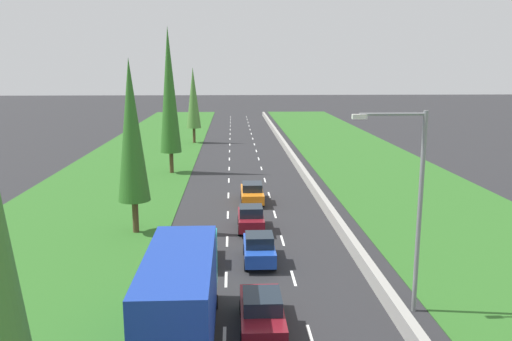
{
  "coord_description": "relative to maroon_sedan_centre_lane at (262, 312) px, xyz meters",
  "views": [
    {
      "loc": [
        -1.35,
        1.72,
        10.76
      ],
      "look_at": [
        0.84,
        49.89,
        1.19
      ],
      "focal_mm": 36.51,
      "sensor_mm": 36.0,
      "label": 1
    }
  ],
  "objects": [
    {
      "name": "maroon_hatchback_centre_lane",
      "position": [
        0.03,
        13.57,
        0.02
      ],
      "size": [
        1.74,
        3.9,
        1.72
      ],
      "color": "maroon",
      "rests_on": "ground"
    },
    {
      "name": "ground_plane",
      "position": [
        0.2,
        38.3,
        -0.81
      ],
      "size": [
        300.0,
        300.0,
        0.0
      ],
      "primitive_type": "plane",
      "color": "#28282B",
      "rests_on": "ground"
    },
    {
      "name": "orange_sedan_centre_lane_sixth",
      "position": [
        0.39,
        20.87,
        0.0
      ],
      "size": [
        1.82,
        4.5,
        1.64
      ],
      "color": "orange",
      "rests_on": "ground"
    },
    {
      "name": "poplar_tree_second",
      "position": [
        -7.6,
        13.4,
        5.94
      ],
      "size": [
        2.08,
        2.08,
        11.4
      ],
      "color": "#4C3823",
      "rests_on": "ground"
    },
    {
      "name": "blue_hatchback_centre_lane_fourth",
      "position": [
        0.28,
        7.63,
        0.02
      ],
      "size": [
        1.74,
        3.9,
        1.72
      ],
      "color": "#1E47B7",
      "rests_on": "ground"
    },
    {
      "name": "grass_verge_right",
      "position": [
        14.55,
        38.3,
        -0.79
      ],
      "size": [
        14.0,
        140.0,
        0.04
      ],
      "primitive_type": "cube",
      "color": "#2D6623",
      "rests_on": "ground"
    },
    {
      "name": "poplar_tree_fourth",
      "position": [
        -6.71,
        55.18,
        5.64
      ],
      "size": [
        2.07,
        2.07,
        10.8
      ],
      "color": "#4C3823",
      "rests_on": "ground"
    },
    {
      "name": "street_light_mast",
      "position": [
        6.58,
        1.42,
        4.42
      ],
      "size": [
        3.2,
        0.28,
        9.0
      ],
      "color": "gray",
      "rests_on": "ground"
    },
    {
      "name": "blue_box_truck_left_lane",
      "position": [
        -3.12,
        -1.47,
        1.37
      ],
      "size": [
        2.46,
        9.4,
        4.18
      ],
      "color": "black",
      "rests_on": "ground"
    },
    {
      "name": "grass_verge_left",
      "position": [
        -12.45,
        38.3,
        -0.79
      ],
      "size": [
        14.0,
        140.0,
        0.04
      ],
      "primitive_type": "cube",
      "color": "#2D6623",
      "rests_on": "ground"
    },
    {
      "name": "orange_hatchback_left_lane",
      "position": [
        -3.23,
        7.69,
        0.02
      ],
      "size": [
        1.74,
        3.9,
        1.72
      ],
      "color": "orange",
      "rests_on": "ground"
    },
    {
      "name": "median_barrier",
      "position": [
        5.9,
        38.3,
        -0.39
      ],
      "size": [
        0.44,
        120.0,
        0.85
      ],
      "primitive_type": "cube",
      "color": "#9E9B93",
      "rests_on": "ground"
    },
    {
      "name": "poplar_tree_third",
      "position": [
        -7.49,
        33.29,
        7.65
      ],
      "size": [
        2.17,
        2.17,
        14.83
      ],
      "color": "#4C3823",
      "rests_on": "ground"
    },
    {
      "name": "lane_markings",
      "position": [
        0.2,
        38.3,
        -0.81
      ],
      "size": [
        3.64,
        116.0,
        0.01
      ],
      "color": "white",
      "rests_on": "ground"
    },
    {
      "name": "maroon_sedan_centre_lane",
      "position": [
        0.0,
        0.0,
        0.0
      ],
      "size": [
        1.82,
        4.5,
        1.64
      ],
      "color": "maroon",
      "rests_on": "ground"
    }
  ]
}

